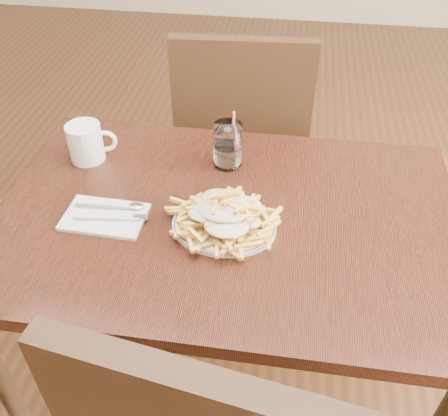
% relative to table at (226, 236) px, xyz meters
% --- Properties ---
extents(floor, '(7.00, 7.00, 0.00)m').
position_rel_table_xyz_m(floor, '(0.00, 0.00, -0.67)').
color(floor, black).
rests_on(floor, ground).
extents(table, '(1.20, 0.80, 0.75)m').
position_rel_table_xyz_m(table, '(0.00, 0.00, 0.00)').
color(table, black).
rests_on(table, ground).
extents(chair_far, '(0.50, 0.50, 1.01)m').
position_rel_table_xyz_m(chair_far, '(-0.03, 0.63, -0.10)').
color(chair_far, black).
rests_on(chair_far, ground).
extents(fries_plate, '(0.28, 0.25, 0.02)m').
position_rel_table_xyz_m(fries_plate, '(0.00, -0.06, 0.09)').
color(fries_plate, white).
rests_on(fries_plate, table).
extents(loaded_fries, '(0.29, 0.25, 0.08)m').
position_rel_table_xyz_m(loaded_fries, '(0.00, -0.06, 0.14)').
color(loaded_fries, '#EBB347').
rests_on(loaded_fries, fries_plate).
extents(napkin, '(0.21, 0.14, 0.01)m').
position_rel_table_xyz_m(napkin, '(-0.30, -0.06, 0.08)').
color(napkin, silver).
rests_on(napkin, table).
extents(cutlery, '(0.21, 0.09, 0.01)m').
position_rel_table_xyz_m(cutlery, '(-0.30, -0.06, 0.09)').
color(cutlery, silver).
rests_on(cutlery, napkin).
extents(water_glass, '(0.08, 0.08, 0.18)m').
position_rel_table_xyz_m(water_glass, '(-0.03, 0.22, 0.14)').
color(water_glass, white).
rests_on(water_glass, table).
extents(coffee_mug, '(0.14, 0.10, 0.11)m').
position_rel_table_xyz_m(coffee_mug, '(-0.44, 0.19, 0.13)').
color(coffee_mug, white).
rests_on(coffee_mug, table).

